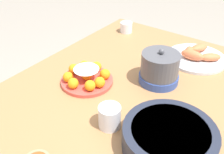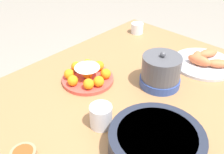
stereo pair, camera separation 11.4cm
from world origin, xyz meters
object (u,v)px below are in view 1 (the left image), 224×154
object	(u,v)px
seafood_platter	(197,56)
cup_far	(110,117)
cake_plate	(87,77)
serving_bowl	(169,138)
dining_table	(136,104)
warming_pot	(160,68)
cup_near	(126,27)

from	to	relation	value
seafood_platter	cup_far	distance (m)	0.65
seafood_platter	cake_plate	bearing A→B (deg)	-33.11
seafood_platter	cup_far	bearing A→B (deg)	-6.55
serving_bowl	seafood_platter	size ratio (longest dim) A/B	1.00
cake_plate	seafood_platter	size ratio (longest dim) A/B	0.77
cake_plate	serving_bowl	bearing A→B (deg)	74.55
serving_bowl	dining_table	bearing A→B (deg)	-132.01
serving_bowl	seafood_platter	bearing A→B (deg)	-167.08
serving_bowl	seafood_platter	world-z (taller)	serving_bowl
serving_bowl	warming_pot	size ratio (longest dim) A/B	1.72
cup_far	warming_pot	size ratio (longest dim) A/B	0.49
dining_table	warming_pot	xyz separation A→B (m)	(-0.09, 0.05, 0.17)
cake_plate	cup_near	world-z (taller)	cake_plate
seafood_platter	cup_far	xyz separation A→B (m)	(0.65, -0.07, 0.03)
warming_pot	seafood_platter	bearing A→B (deg)	167.63
cake_plate	cup_near	bearing A→B (deg)	-164.21
seafood_platter	cup_far	size ratio (longest dim) A/B	3.52
dining_table	cup_near	size ratio (longest dim) A/B	16.66
cup_far	cup_near	bearing A→B (deg)	-150.62
dining_table	serving_bowl	world-z (taller)	serving_bowl
seafood_platter	warming_pot	world-z (taller)	warming_pot
dining_table	seafood_platter	distance (m)	0.42
cake_plate	cup_far	world-z (taller)	cup_far
cake_plate	warming_pot	xyz separation A→B (m)	(-0.20, 0.25, 0.04)
serving_bowl	seafood_platter	distance (m)	0.63
serving_bowl	warming_pot	bearing A→B (deg)	-147.54
dining_table	cup_far	world-z (taller)	cup_far
cake_plate	warming_pot	world-z (taller)	warming_pot
serving_bowl	cup_near	distance (m)	0.92
cake_plate	dining_table	bearing A→B (deg)	117.89
dining_table	cake_plate	world-z (taller)	cake_plate
serving_bowl	warming_pot	world-z (taller)	warming_pot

